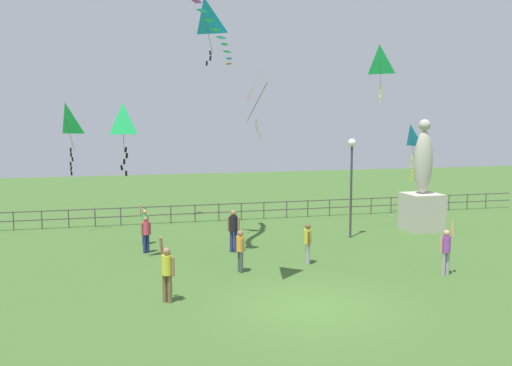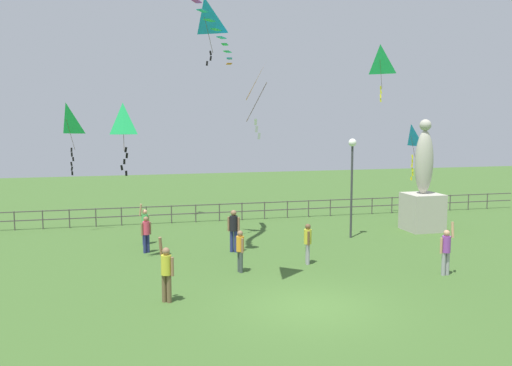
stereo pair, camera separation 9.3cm
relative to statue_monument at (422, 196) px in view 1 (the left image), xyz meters
The scene contains 17 objects.
ground_plane 12.99m from the statue_monument, 134.63° to the right, with size 80.00×80.00×0.00m, color #3D6028.
statue_monument is the anchor object (origin of this frame).
lamppost 4.44m from the statue_monument, behind, with size 0.36×0.36×4.56m.
person_0 13.37m from the statue_monument, behind, with size 0.46×0.34×1.82m.
person_1 8.91m from the statue_monument, 148.56° to the right, with size 0.29×0.46×1.54m.
person_2 8.00m from the statue_monument, 115.14° to the right, with size 0.49×0.30×1.90m.
person_3 10.13m from the statue_monument, 168.05° to the right, with size 0.47×0.32×1.75m.
person_4 11.50m from the statue_monument, 153.63° to the right, with size 0.28×0.45×1.52m.
person_5 13.47m from the statue_monument, behind, with size 0.42×0.28×1.51m.
person_6 15.22m from the statue_monument, 149.51° to the right, with size 0.44×0.42×1.96m.
kite_1 13.37m from the statue_monument, behind, with size 1.33×1.40×2.60m.
kite_2 7.63m from the statue_monument, 103.46° to the left, with size 1.08×1.10×3.00m.
kite_3 14.88m from the statue_monument, 169.26° to the right, with size 0.72×0.54×2.70m.
kite_4 13.16m from the statue_monument, 143.90° to the right, with size 1.07×1.27×2.37m.
kite_5 2.99m from the statue_monument, 101.13° to the left, with size 0.49×1.04×2.82m.
kite_6 17.31m from the statue_monument, 169.76° to the left, with size 1.05×0.99×3.34m.
waterfront_railing 10.57m from the statue_monument, 152.63° to the left, with size 36.01×0.06×0.95m.
Camera 1 is at (-5.43, -14.59, 5.45)m, focal length 38.56 mm.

